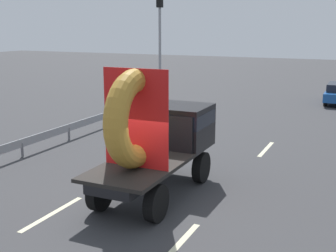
# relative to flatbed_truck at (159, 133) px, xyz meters

# --- Properties ---
(ground_plane) EXTENTS (120.00, 120.00, 0.00)m
(ground_plane) POSITION_rel_flatbed_truck_xyz_m (-0.08, -1.16, -1.82)
(ground_plane) COLOR #38383A
(flatbed_truck) EXTENTS (2.02, 5.12, 3.84)m
(flatbed_truck) POSITION_rel_flatbed_truck_xyz_m (0.00, 0.00, 0.00)
(flatbed_truck) COLOR black
(flatbed_truck) RESTS_ON ground_plane
(traffic_light) EXTENTS (0.42, 0.36, 6.87)m
(traffic_light) POSITION_rel_flatbed_truck_xyz_m (-6.39, 13.21, 2.58)
(traffic_light) COLOR gray
(traffic_light) RESTS_ON ground_plane
(guardrail) EXTENTS (0.10, 11.53, 0.71)m
(guardrail) POSITION_rel_flatbed_truck_xyz_m (-6.34, 2.48, -1.29)
(guardrail) COLOR gray
(guardrail) RESTS_ON ground_plane
(lane_dash_left_near) EXTENTS (0.16, 2.47, 0.01)m
(lane_dash_left_near) POSITION_rel_flatbed_truck_xyz_m (-1.88, -2.68, -1.81)
(lane_dash_left_near) COLOR beige
(lane_dash_left_near) RESTS_ON ground_plane
(lane_dash_left_far) EXTENTS (0.16, 2.72, 0.01)m
(lane_dash_left_far) POSITION_rel_flatbed_truck_xyz_m (-1.88, 5.14, -1.81)
(lane_dash_left_far) COLOR beige
(lane_dash_left_far) RESTS_ON ground_plane
(lane_dash_right_near) EXTENTS (0.16, 2.32, 0.01)m
(lane_dash_right_near) POSITION_rel_flatbed_truck_xyz_m (1.88, -2.83, -1.81)
(lane_dash_right_near) COLOR beige
(lane_dash_right_near) RESTS_ON ground_plane
(lane_dash_right_far) EXTENTS (0.16, 2.37, 0.01)m
(lane_dash_right_far) POSITION_rel_flatbed_truck_xyz_m (1.88, 6.05, -1.81)
(lane_dash_right_far) COLOR beige
(lane_dash_right_far) RESTS_ON ground_plane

